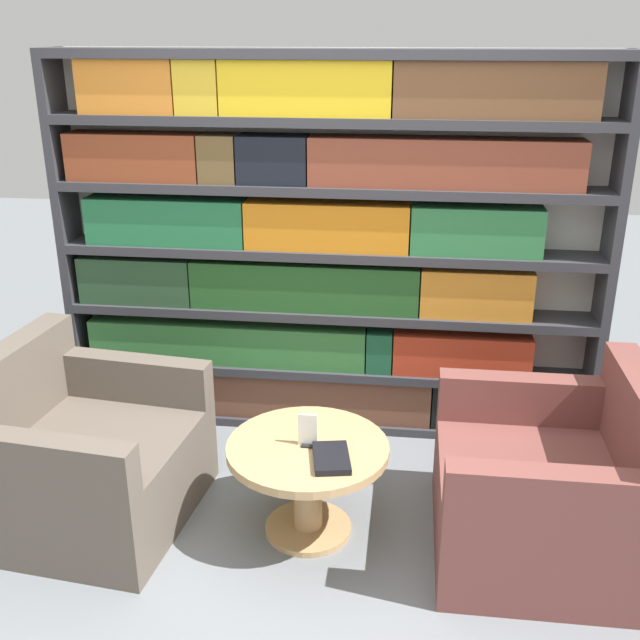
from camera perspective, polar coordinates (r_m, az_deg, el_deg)
name	(u,v)px	position (r m, az deg, el deg)	size (l,w,h in m)	color
ground_plane	(295,567)	(3.44, -1.94, -18.31)	(14.00, 14.00, 0.00)	slate
bookshelf	(319,250)	(4.14, -0.07, 5.37)	(3.00, 0.30, 2.10)	silver
armchair_left	(84,460)	(3.76, -17.55, -10.16)	(0.99, 1.02, 0.83)	brown
armchair_right	(549,493)	(3.51, 17.06, -12.48)	(0.90, 0.93, 0.83)	brown
coffee_table	(308,470)	(3.45, -0.94, -11.37)	(0.73, 0.73, 0.46)	tan
table_sign	(308,432)	(3.35, -0.96, -8.53)	(0.09, 0.06, 0.15)	black
stray_book	(331,458)	(3.26, 0.87, -10.47)	(0.19, 0.26, 0.03)	black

